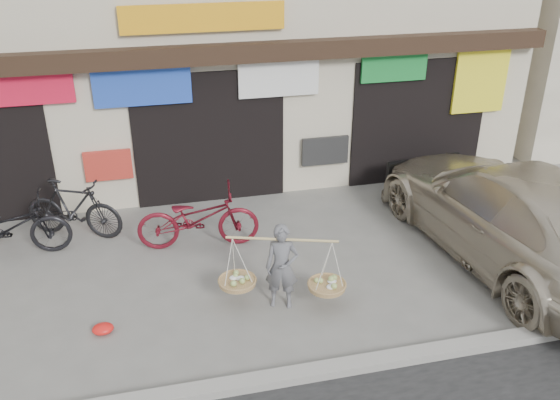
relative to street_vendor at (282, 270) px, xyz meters
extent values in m
plane|color=slate|center=(-0.55, 0.40, -0.62)|extent=(70.00, 70.00, 0.00)
cube|color=gray|center=(-0.55, -1.60, -0.56)|extent=(70.00, 0.25, 0.12)
cube|color=beige|center=(-0.55, 6.90, 2.88)|extent=(14.00, 6.00, 7.00)
cube|color=black|center=(-0.55, 3.75, 2.43)|extent=(14.00, 0.35, 0.35)
cube|color=black|center=(-0.55, 4.15, 0.73)|extent=(3.00, 0.60, 2.70)
cube|color=black|center=(3.95, 4.15, 0.73)|extent=(3.00, 0.60, 2.70)
cube|color=red|center=(-3.75, 3.82, 1.98)|extent=(1.60, 0.08, 0.60)
cube|color=blue|center=(-1.75, 3.82, 1.88)|extent=(1.80, 0.08, 0.70)
cube|color=white|center=(0.85, 3.82, 1.88)|extent=(1.60, 0.08, 0.70)
cube|color=#188133|center=(3.25, 3.82, 1.98)|extent=(1.40, 0.08, 0.60)
cube|color=yellow|center=(5.25, 3.82, 1.58)|extent=(1.20, 0.08, 1.40)
cube|color=red|center=(-2.55, 3.82, 0.38)|extent=(0.90, 0.08, 0.60)
cube|color=#262626|center=(1.85, 3.82, 0.28)|extent=(1.00, 0.08, 0.60)
cube|color=#F5A315|center=(-0.55, 3.82, 3.08)|extent=(3.00, 0.08, 0.50)
imported|color=slate|center=(0.00, 0.00, 0.07)|extent=(0.58, 0.47, 1.37)
cylinder|color=tan|center=(0.00, 0.00, 0.53)|extent=(1.58, 0.54, 0.04)
cylinder|color=#A5814E|center=(-0.65, 0.21, -0.24)|extent=(0.56, 0.56, 0.07)
ellipsoid|color=#A5BF66|center=(-0.65, 0.21, -0.18)|extent=(0.39, 0.39, 0.10)
cylinder|color=#A5814E|center=(0.65, -0.21, -0.24)|extent=(0.56, 0.56, 0.07)
ellipsoid|color=#A5BF66|center=(0.65, -0.21, -0.18)|extent=(0.39, 0.39, 0.10)
imported|color=black|center=(-4.25, 2.51, -0.07)|extent=(2.12, 0.80, 1.10)
imported|color=black|center=(-3.20, 2.97, -0.06)|extent=(1.92, 1.26, 1.12)
imported|color=maroon|center=(-1.03, 2.06, -0.06)|extent=(2.21, 0.95, 1.13)
imported|color=#B9AD95|center=(4.13, 0.49, 0.23)|extent=(2.95, 6.08, 1.71)
cube|color=black|center=(3.86, 3.26, -0.07)|extent=(1.70, 0.27, 0.45)
cube|color=silver|center=(3.85, 3.33, -0.17)|extent=(0.45, 0.06, 0.12)
ellipsoid|color=red|center=(-2.65, -0.06, -0.55)|extent=(0.31, 0.25, 0.14)
camera|label=1|loc=(-1.75, -7.25, 4.86)|focal=38.00mm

